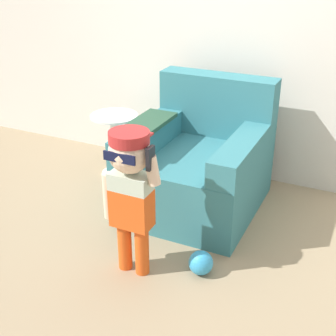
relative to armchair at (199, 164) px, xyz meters
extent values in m
plane|color=#998466|center=(0.03, -0.15, -0.34)|extent=(10.00, 10.00, 0.00)
cube|color=silver|center=(0.03, 0.66, 0.96)|extent=(10.00, 0.05, 2.60)
cube|color=teal|center=(0.00, -0.05, -0.11)|extent=(0.91, 1.02, 0.46)
cube|color=teal|center=(0.00, 0.36, 0.36)|extent=(0.91, 0.20, 0.48)
cube|color=teal|center=(-0.35, -0.15, 0.21)|extent=(0.20, 0.82, 0.18)
cube|color=teal|center=(0.36, -0.15, 0.21)|extent=(0.20, 0.82, 0.18)
cube|color=#284C38|center=(-0.35, -0.15, 0.32)|extent=(0.24, 0.56, 0.03)
cylinder|color=#E05119|center=(-0.10, -0.93, -0.17)|extent=(0.09, 0.09, 0.33)
cylinder|color=#E05119|center=(0.01, -0.93, -0.17)|extent=(0.09, 0.09, 0.33)
cube|color=#E05119|center=(-0.05, -0.93, 0.11)|extent=(0.24, 0.14, 0.24)
cube|color=#B7C6B2|center=(-0.05, -0.93, 0.28)|extent=(0.24, 0.14, 0.10)
sphere|color=beige|center=(-0.05, -0.93, 0.46)|extent=(0.24, 0.24, 0.24)
cylinder|color=#B22828|center=(-0.05, -0.93, 0.55)|extent=(0.23, 0.23, 0.07)
cube|color=#B22828|center=(-0.05, -0.83, 0.53)|extent=(0.14, 0.11, 0.01)
cube|color=#0F1433|center=(-0.05, -1.04, 0.47)|extent=(0.19, 0.01, 0.05)
cylinder|color=beige|center=(-0.20, -0.93, 0.15)|extent=(0.07, 0.07, 0.29)
cylinder|color=beige|center=(0.09, -0.93, 0.38)|extent=(0.10, 0.07, 0.17)
cube|color=black|center=(0.09, -0.95, 0.46)|extent=(0.02, 0.07, 0.13)
cylinder|color=white|center=(-0.84, 0.17, -0.33)|extent=(0.26, 0.26, 0.02)
cylinder|color=white|center=(-0.84, 0.17, -0.07)|extent=(0.07, 0.07, 0.53)
cylinder|color=white|center=(-0.84, 0.17, 0.20)|extent=(0.40, 0.40, 0.02)
sphere|color=#3399D1|center=(0.34, -0.79, -0.26)|extent=(0.15, 0.15, 0.15)
camera|label=1|loc=(1.16, -2.96, 1.50)|focal=50.00mm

